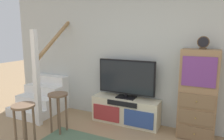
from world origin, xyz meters
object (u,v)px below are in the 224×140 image
Objects in this scene: media_console at (125,111)px; desk_clock at (203,43)px; television at (126,78)px; side_cabinet at (198,95)px; bar_stool_far at (58,104)px; bar_stool_near at (24,116)px.

media_console is 6.38× the size of desk_clock.
television reaches higher than media_console.
side_cabinet is 2.10× the size of bar_stool_far.
desk_clock is 2.95m from bar_stool_near.
side_cabinet is (1.27, 0.01, 0.49)m from media_console.
side_cabinet is 2.75m from bar_stool_near.
desk_clock reaches higher than bar_stool_near.
television is 5.45× the size of desk_clock.
bar_stool_far is at bearing -137.53° from media_console.
bar_stool_far is at bearing -159.23° from desk_clock.
desk_clock reaches higher than media_console.
television is 1.32m from bar_stool_far.
bar_stool_far is at bearing -158.67° from side_cabinet.
side_cabinet is (1.27, -0.01, -0.16)m from television.
bar_stool_near is 0.65m from bar_stool_far.
bar_stool_near is at bearing -124.85° from media_console.
television reaches higher than bar_stool_near.
desk_clock is at bearing 20.77° from bar_stool_far.
bar_stool_near is (-2.30, -1.49, -0.22)m from side_cabinet.
television is at bearing 179.38° from side_cabinet.
media_console is 1.17× the size of television.
bar_stool_far is (-0.92, -0.87, -0.37)m from television.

